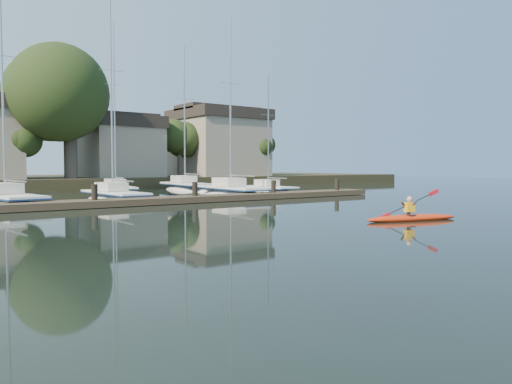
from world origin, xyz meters
TOP-DOWN VIEW (x-y plane):
  - ground at (0.00, 0.00)m, footprint 160.00×160.00m
  - kayak at (4.79, 0.09)m, footprint 4.18×1.71m
  - dock at (0.00, 14.00)m, footprint 34.00×2.00m
  - sailboat_1 at (-6.46, 17.99)m, footprint 3.21×8.80m
  - sailboat_2 at (-0.32, 18.26)m, footprint 2.13×8.42m
  - sailboat_3 at (8.31, 17.90)m, footprint 2.88×8.84m
  - sailboat_4 at (12.54, 18.92)m, footprint 2.11×6.38m
  - sailboat_6 at (3.02, 26.56)m, footprint 3.66×9.47m
  - sailboat_7 at (9.57, 27.04)m, footprint 3.03×8.84m
  - shore at (1.61, 40.29)m, footprint 90.00×25.25m

SIDE VIEW (x-z plane):
  - sailboat_3 at x=8.31m, z-range -7.22..6.81m
  - sailboat_7 at x=9.57m, z-range -7.20..6.79m
  - sailboat_1 at x=-6.46m, z-range -7.22..6.84m
  - sailboat_4 at x=12.54m, z-range -5.55..5.20m
  - sailboat_2 at x=-0.32m, z-range -7.11..6.77m
  - sailboat_6 at x=3.02m, z-range -7.54..7.20m
  - ground at x=0.00m, z-range 0.00..0.00m
  - kayak at x=4.79m, z-range -0.51..0.83m
  - dock at x=0.00m, z-range -0.70..1.10m
  - shore at x=1.61m, z-range -3.15..9.60m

